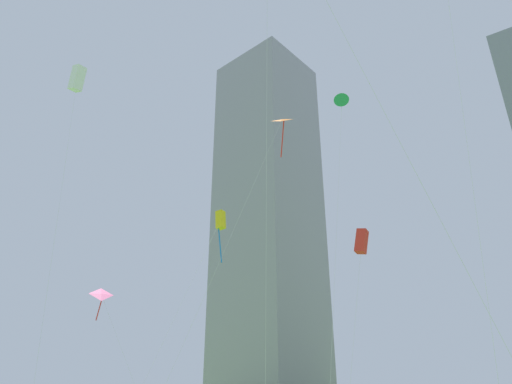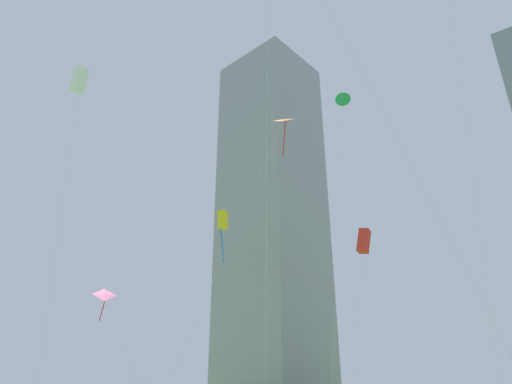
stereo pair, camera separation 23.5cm
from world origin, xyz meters
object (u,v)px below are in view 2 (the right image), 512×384
at_px(kite_flying_4, 105,296).
at_px(kite_flying_8, 343,102).
at_px(kite_flying_3, 223,221).
at_px(kite_flying_6, 80,80).
at_px(kite_flying_0, 364,241).
at_px(kite_flying_1, 283,123).
at_px(distant_highrise_1, 272,212).

relative_size(kite_flying_4, kite_flying_8, 0.48).
distance_m(kite_flying_3, kite_flying_8, 14.50).
bearing_deg(kite_flying_6, kite_flying_3, 47.74).
xyz_separation_m(kite_flying_3, kite_flying_4, (-14.81, 0.43, -4.81)).
relative_size(kite_flying_3, kite_flying_8, 0.68).
bearing_deg(kite_flying_0, kite_flying_4, -172.04).
distance_m(kite_flying_1, kite_flying_6, 19.15).
height_order(kite_flying_0, distant_highrise_1, distant_highrise_1).
height_order(kite_flying_1, kite_flying_3, kite_flying_1).
bearing_deg(distant_highrise_1, kite_flying_4, -62.53).
bearing_deg(kite_flying_0, kite_flying_3, -159.98).
relative_size(kite_flying_0, kite_flying_6, 0.48).
relative_size(kite_flying_1, distant_highrise_1, 0.25).
xyz_separation_m(kite_flying_3, distant_highrise_1, (-38.78, 74.74, 34.58)).
relative_size(kite_flying_0, kite_flying_4, 1.20).
bearing_deg(kite_flying_8, kite_flying_1, -176.83).
relative_size(kite_flying_4, distant_highrise_1, 0.12).
bearing_deg(kite_flying_3, kite_flying_1, 2.59).
xyz_separation_m(kite_flying_1, kite_flying_3, (-6.16, -0.28, -8.17)).
relative_size(kite_flying_6, distant_highrise_1, 0.30).
relative_size(kite_flying_0, kite_flying_1, 0.57).
bearing_deg(kite_flying_6, kite_flying_1, 34.18).
height_order(kite_flying_3, distant_highrise_1, distant_highrise_1).
xyz_separation_m(kite_flying_0, kite_flying_4, (-25.95, -3.63, -2.15)).
bearing_deg(kite_flying_3, kite_flying_4, 178.35).
height_order(kite_flying_0, kite_flying_1, kite_flying_1).
bearing_deg(kite_flying_1, kite_flying_6, -145.82).
height_order(kite_flying_0, kite_flying_3, kite_flying_3).
bearing_deg(kite_flying_8, kite_flying_6, -152.87).
xyz_separation_m(kite_flying_0, kite_flying_6, (-20.40, -14.26, 15.18)).
bearing_deg(kite_flying_1, kite_flying_3, -177.41).
bearing_deg(kite_flying_4, distant_highrise_1, 107.88).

